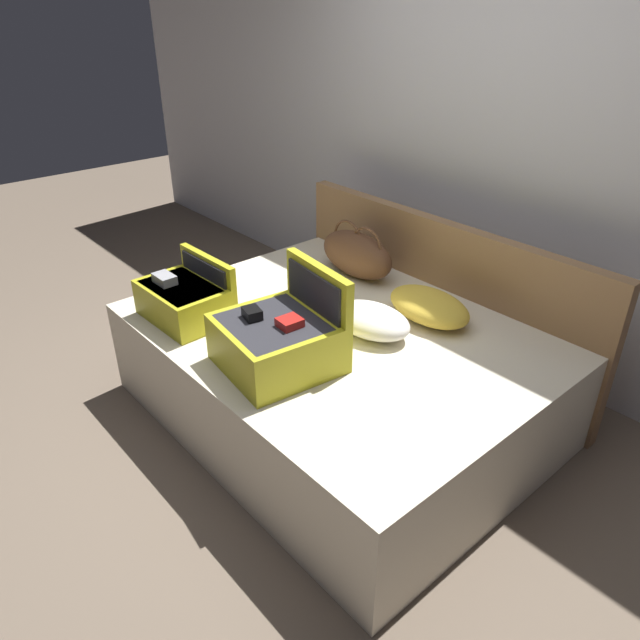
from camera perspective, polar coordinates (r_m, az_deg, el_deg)
name	(u,v)px	position (r m, az deg, el deg)	size (l,w,h in m)	color
ground_plane	(279,446)	(3.12, -4.00, -12.06)	(12.00, 12.00, 0.00)	#6B5B4C
back_wall	(500,143)	(3.66, 17.05, 16.07)	(8.00, 0.10, 2.60)	silver
bed	(336,374)	(3.16, 1.61, -5.21)	(2.09, 1.56, 0.54)	beige
headboard	(438,296)	(3.59, 11.35, 2.33)	(2.14, 0.08, 0.93)	olive
hard_case_large	(279,338)	(2.67, -3.99, -1.75)	(0.54, 0.55, 0.45)	gold
hard_case_medium	(185,298)	(3.15, -12.96, 2.09)	(0.48, 0.36, 0.31)	gold
duffel_bag	(357,254)	(3.55, 3.59, 6.42)	(0.54, 0.24, 0.33)	brown
pillow_near_headboard	(429,306)	(3.13, 10.52, 1.33)	(0.49, 0.31, 0.15)	gold
pillow_center_head	(371,320)	(2.96, 4.98, -0.02)	(0.43, 0.28, 0.15)	white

